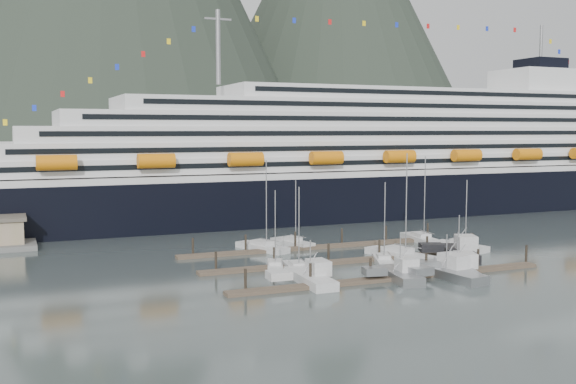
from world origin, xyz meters
The scene contains 18 objects.
ground centered at (0.00, 0.00, 0.00)m, with size 1600.00×1600.00×0.00m, color #4D5B5A.
cruise_ship centered at (30.03, 54.94, 12.04)m, with size 210.00×30.40×50.30m.
dock_near centered at (-4.93, -9.95, 0.31)m, with size 48.18×2.28×3.20m.
dock_mid centered at (-4.93, 3.05, 0.31)m, with size 48.18×2.28×3.20m.
dock_far centered at (-4.93, 16.05, 0.31)m, with size 48.18×2.28×3.20m.
sailboat_a centered at (-15.16, -0.34, 0.42)m, with size 3.81×9.11×12.84m.
sailboat_b centered at (-17.45, 2.53, 0.39)m, with size 5.18×8.85×12.11m.
sailboat_c centered at (-0.63, 0.10, 0.41)m, with size 5.64×9.16×12.99m.
sailboat_d centered at (4.14, 3.13, 0.46)m, with size 6.43×12.97×17.33m.
sailboat_e centered at (-13.74, 17.93, 0.45)m, with size 6.64×11.14×15.88m.
sailboat_f centered at (-7.31, 19.99, 0.42)m, with size 5.23×9.83×12.14m.
sailboat_g centered at (16.09, 14.94, 0.44)m, with size 3.92×11.57×16.15m.
sailboat_h centered at (18.00, 5.78, 0.43)m, with size 5.49×10.28×12.49m.
trawler_a centered at (-16.49, -7.43, 0.84)m, with size 8.47×11.75×6.37m.
trawler_b centered at (-4.37, -10.40, 0.83)m, with size 7.75×10.15×6.31m.
trawler_c centered at (2.37, -11.55, 0.86)m, with size 9.48×13.35×6.64m.
trawler_d centered at (4.86, -10.69, 0.87)m, with size 9.39×11.70×6.66m.
trawler_e centered at (12.85, -0.28, 0.95)m, with size 10.13×12.23×7.59m.
Camera 1 is at (-53.13, -87.89, 20.49)m, focal length 42.00 mm.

